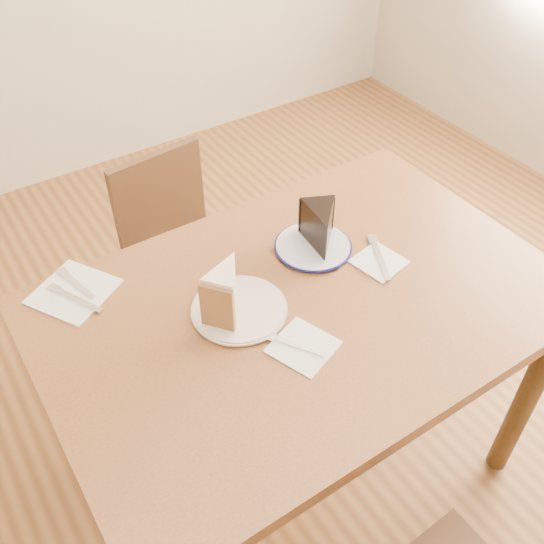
{
  "coord_description": "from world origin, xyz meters",
  "views": [
    {
      "loc": [
        -0.61,
        -0.78,
        1.75
      ],
      "look_at": [
        -0.04,
        0.07,
        0.8
      ],
      "focal_mm": 40.0,
      "sensor_mm": 36.0,
      "label": 1
    }
  ],
  "objects_px": {
    "carrot_cake": "(227,290)",
    "chocolate_cake": "(321,231)",
    "chair_far": "(185,257)",
    "plate_navy": "(313,247)",
    "table": "(303,328)",
    "plate_cream": "(239,309)"
  },
  "relations": [
    {
      "from": "carrot_cake",
      "to": "chocolate_cake",
      "type": "bearing_deg",
      "value": 63.47
    },
    {
      "from": "chair_far",
      "to": "plate_navy",
      "type": "xyz_separation_m",
      "value": [
        0.14,
        -0.5,
        0.33
      ]
    },
    {
      "from": "table",
      "to": "plate_cream",
      "type": "relative_size",
      "value": 5.72
    },
    {
      "from": "carrot_cake",
      "to": "chair_far",
      "type": "bearing_deg",
      "value": 127.34
    },
    {
      "from": "chair_far",
      "to": "carrot_cake",
      "type": "bearing_deg",
      "value": 69.13
    },
    {
      "from": "plate_navy",
      "to": "carrot_cake",
      "type": "distance_m",
      "value": 0.31
    },
    {
      "from": "carrot_cake",
      "to": "chocolate_cake",
      "type": "height_order",
      "value": "carrot_cake"
    },
    {
      "from": "table",
      "to": "chocolate_cake",
      "type": "relative_size",
      "value": 9.73
    },
    {
      "from": "table",
      "to": "plate_navy",
      "type": "xyz_separation_m",
      "value": [
        0.12,
        0.14,
        0.1
      ]
    },
    {
      "from": "table",
      "to": "plate_navy",
      "type": "distance_m",
      "value": 0.21
    },
    {
      "from": "chair_far",
      "to": "plate_navy",
      "type": "height_order",
      "value": "same"
    },
    {
      "from": "table",
      "to": "plate_navy",
      "type": "height_order",
      "value": "plate_navy"
    },
    {
      "from": "chair_far",
      "to": "plate_cream",
      "type": "bearing_deg",
      "value": 71.45
    },
    {
      "from": "chair_far",
      "to": "chocolate_cake",
      "type": "height_order",
      "value": "chocolate_cake"
    },
    {
      "from": "chair_far",
      "to": "chocolate_cake",
      "type": "bearing_deg",
      "value": 100.98
    },
    {
      "from": "chocolate_cake",
      "to": "carrot_cake",
      "type": "bearing_deg",
      "value": 37.14
    },
    {
      "from": "plate_cream",
      "to": "plate_navy",
      "type": "bearing_deg",
      "value": 17.49
    },
    {
      "from": "chair_far",
      "to": "plate_cream",
      "type": "xyz_separation_m",
      "value": [
        -0.13,
        -0.58,
        0.33
      ]
    },
    {
      "from": "table",
      "to": "chair_far",
      "type": "distance_m",
      "value": 0.67
    },
    {
      "from": "plate_cream",
      "to": "chair_far",
      "type": "bearing_deg",
      "value": 77.76
    },
    {
      "from": "chocolate_cake",
      "to": "chair_far",
      "type": "bearing_deg",
      "value": -47.15
    },
    {
      "from": "plate_cream",
      "to": "carrot_cake",
      "type": "bearing_deg",
      "value": 153.44
    }
  ]
}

